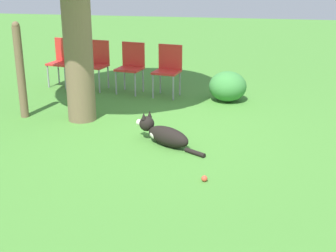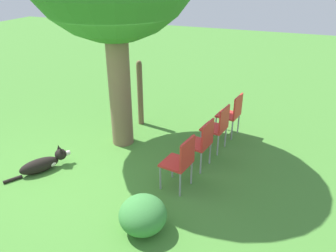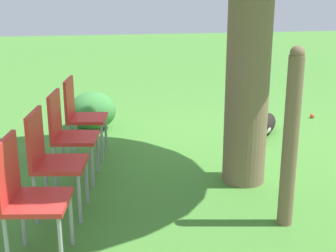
{
  "view_description": "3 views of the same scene",
  "coord_description": "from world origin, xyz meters",
  "px_view_note": "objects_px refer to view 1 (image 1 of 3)",
  "views": [
    {
      "loc": [
        -6.26,
        -1.62,
        2.25
      ],
      "look_at": [
        -0.78,
        -0.6,
        0.32
      ],
      "focal_mm": 50.0,
      "sensor_mm": 36.0,
      "label": 1
    },
    {
      "loc": [
        3.19,
        -4.24,
        3.25
      ],
      "look_at": [
        1.16,
        0.96,
        0.52
      ],
      "focal_mm": 35.0,
      "sensor_mm": 36.0,
      "label": 2
    },
    {
      "loc": [
        1.74,
        5.12,
        1.87
      ],
      "look_at": [
        0.97,
        0.91,
        0.61
      ],
      "focal_mm": 50.0,
      "sensor_mm": 36.0,
      "label": 3
    }
  ],
  "objects_px": {
    "tennis_ball": "(204,178)",
    "dog": "(163,134)",
    "fence_post": "(20,70)",
    "red_chair_3": "(63,59)",
    "red_chair_0": "(168,67)",
    "red_chair_2": "(96,61)",
    "red_chair_1": "(131,64)"
  },
  "relations": [
    {
      "from": "red_chair_0",
      "to": "red_chair_2",
      "type": "xyz_separation_m",
      "value": [
        0.25,
        1.43,
        0.0
      ]
    },
    {
      "from": "red_chair_1",
      "to": "dog",
      "type": "bearing_deg",
      "value": 33.09
    },
    {
      "from": "red_chair_0",
      "to": "red_chair_2",
      "type": "distance_m",
      "value": 1.45
    },
    {
      "from": "fence_post",
      "to": "red_chair_3",
      "type": "xyz_separation_m",
      "value": [
        2.02,
        0.17,
        -0.21
      ]
    },
    {
      "from": "red_chair_2",
      "to": "red_chair_3",
      "type": "xyz_separation_m",
      "value": [
        0.13,
        0.71,
        0.0
      ]
    },
    {
      "from": "red_chair_0",
      "to": "fence_post",
      "type": "bearing_deg",
      "value": -40.58
    },
    {
      "from": "dog",
      "to": "tennis_ball",
      "type": "bearing_deg",
      "value": 154.99
    },
    {
      "from": "red_chair_0",
      "to": "red_chair_3",
      "type": "height_order",
      "value": "same"
    },
    {
      "from": "red_chair_0",
      "to": "dog",
      "type": "bearing_deg",
      "value": 18.68
    },
    {
      "from": "dog",
      "to": "red_chair_3",
      "type": "distance_m",
      "value": 3.77
    },
    {
      "from": "fence_post",
      "to": "red_chair_3",
      "type": "bearing_deg",
      "value": 4.91
    },
    {
      "from": "dog",
      "to": "red_chair_1",
      "type": "height_order",
      "value": "red_chair_1"
    },
    {
      "from": "red_chair_1",
      "to": "tennis_ball",
      "type": "height_order",
      "value": "red_chair_1"
    },
    {
      "from": "tennis_ball",
      "to": "fence_post",
      "type": "bearing_deg",
      "value": 59.47
    },
    {
      "from": "tennis_ball",
      "to": "dog",
      "type": "bearing_deg",
      "value": 32.87
    },
    {
      "from": "red_chair_1",
      "to": "tennis_ball",
      "type": "relative_size",
      "value": 13.35
    },
    {
      "from": "red_chair_2",
      "to": "red_chair_3",
      "type": "distance_m",
      "value": 0.72
    },
    {
      "from": "dog",
      "to": "fence_post",
      "type": "distance_m",
      "value": 2.54
    },
    {
      "from": "fence_post",
      "to": "red_chair_0",
      "type": "relative_size",
      "value": 1.61
    },
    {
      "from": "fence_post",
      "to": "red_chair_3",
      "type": "distance_m",
      "value": 2.04
    },
    {
      "from": "fence_post",
      "to": "red_chair_1",
      "type": "bearing_deg",
      "value": -35.36
    },
    {
      "from": "dog",
      "to": "red_chair_3",
      "type": "bearing_deg",
      "value": -15.56
    },
    {
      "from": "red_chair_0",
      "to": "tennis_ball",
      "type": "height_order",
      "value": "red_chair_0"
    },
    {
      "from": "red_chair_1",
      "to": "red_chair_3",
      "type": "bearing_deg",
      "value": -90.37
    },
    {
      "from": "tennis_ball",
      "to": "red_chair_3",
      "type": "bearing_deg",
      "value": 40.01
    },
    {
      "from": "red_chair_3",
      "to": "fence_post",
      "type": "bearing_deg",
      "value": 14.48
    },
    {
      "from": "red_chair_2",
      "to": "tennis_ball",
      "type": "height_order",
      "value": "red_chair_2"
    },
    {
      "from": "red_chair_1",
      "to": "red_chair_3",
      "type": "xyz_separation_m",
      "value": [
        0.25,
        1.43,
        0.0
      ]
    },
    {
      "from": "red_chair_3",
      "to": "tennis_ball",
      "type": "xyz_separation_m",
      "value": [
        -3.79,
        -3.18,
        -0.49
      ]
    },
    {
      "from": "red_chair_0",
      "to": "tennis_ball",
      "type": "xyz_separation_m",
      "value": [
        -3.42,
        -1.04,
        -0.49
      ]
    },
    {
      "from": "dog",
      "to": "red_chair_0",
      "type": "xyz_separation_m",
      "value": [
        2.4,
        0.38,
        0.39
      ]
    },
    {
      "from": "dog",
      "to": "red_chair_0",
      "type": "bearing_deg",
      "value": -48.78
    }
  ]
}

